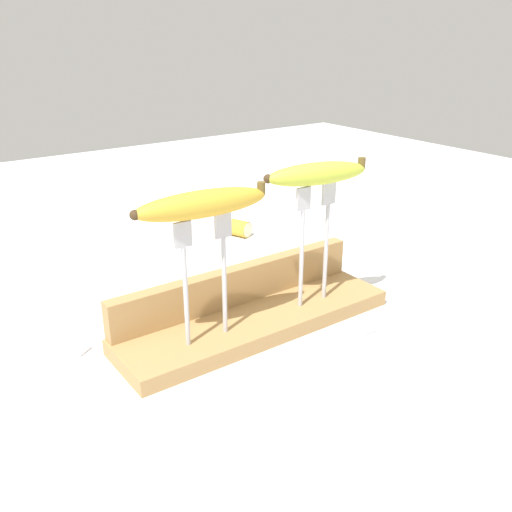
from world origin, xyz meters
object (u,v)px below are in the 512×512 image
at_px(fork_stand_right, 315,234).
at_px(banana_chunk_near, 240,228).
at_px(banana_raised_left, 202,204).
at_px(fork_fallen_far, 341,337).
at_px(fork_fallen_near, 52,343).
at_px(fork_stand_left, 205,268).
at_px(banana_raised_right, 317,174).

height_order(fork_stand_right, banana_chunk_near, fork_stand_right).
bearing_deg(banana_raised_left, fork_fallen_far, -25.06).
bearing_deg(fork_fallen_near, fork_fallen_far, -33.58).
xyz_separation_m(fork_stand_left, fork_stand_right, (0.20, -0.00, 0.01)).
relative_size(fork_stand_left, banana_raised_left, 0.93).
bearing_deg(banana_raised_left, banana_chunk_near, 50.36).
bearing_deg(fork_stand_right, banana_chunk_near, 73.04).
relative_size(fork_stand_right, banana_raised_right, 1.13).
bearing_deg(fork_fallen_far, fork_stand_right, 80.20).
bearing_deg(fork_fallen_near, fork_stand_right, -22.24).
xyz_separation_m(fork_stand_right, banana_raised_right, (-0.00, 0.00, 0.10)).
bearing_deg(banana_raised_right, fork_fallen_near, 157.75).
bearing_deg(banana_raised_right, banana_raised_left, -180.00).
relative_size(banana_raised_left, banana_chunk_near, 3.49).
height_order(fork_stand_right, banana_raised_left, banana_raised_left).
height_order(fork_stand_left, fork_fallen_near, fork_stand_left).
xyz_separation_m(fork_fallen_near, fork_fallen_far, (0.37, -0.25, -0.00)).
xyz_separation_m(fork_fallen_near, banana_chunk_near, (0.51, 0.23, 0.02)).
relative_size(fork_stand_left, fork_fallen_near, 1.19).
distance_m(banana_raised_left, fork_fallen_near, 0.33).
bearing_deg(banana_raised_left, fork_stand_right, -0.00).
height_order(banana_raised_left, banana_chunk_near, banana_raised_left).
bearing_deg(fork_fallen_far, banana_raised_right, 80.25).
bearing_deg(banana_raised_right, fork_stand_left, -180.00).
bearing_deg(fork_stand_right, banana_raised_left, 180.00).
distance_m(fork_stand_left, banana_raised_right, 0.23).
xyz_separation_m(banana_raised_right, fork_fallen_far, (-0.02, -0.09, -0.24)).
bearing_deg(banana_raised_right, fork_fallen_far, -99.75).
distance_m(fork_fallen_far, banana_chunk_near, 0.50).
distance_m(fork_stand_left, fork_stand_right, 0.20).
xyz_separation_m(fork_stand_right, fork_fallen_near, (-0.39, 0.16, -0.14)).
distance_m(banana_raised_left, banana_raised_right, 0.20).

